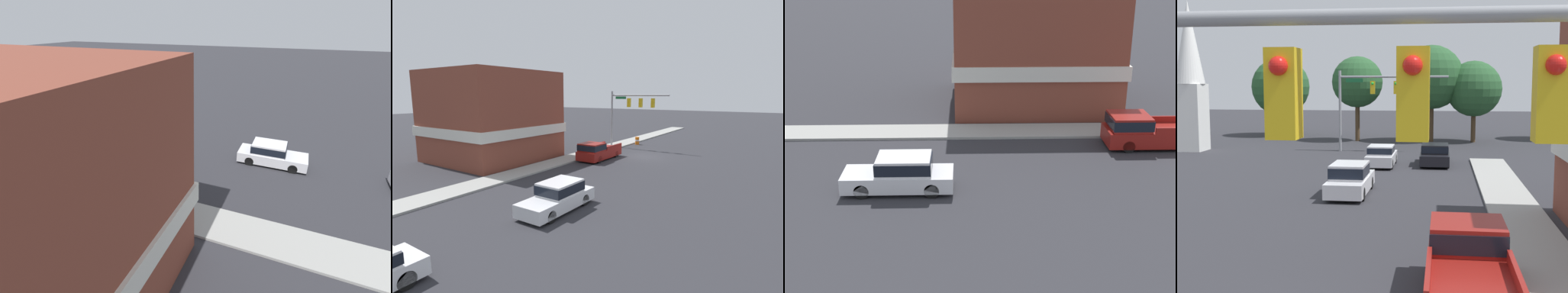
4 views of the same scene
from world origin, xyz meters
TOP-DOWN VIEW (x-y plane):
  - car_lead at (-2.09, 16.76)m, footprint 1.85×4.90m
  - pickup_truck_parked at (3.23, 4.09)m, footprint 2.15×5.43m
  - corner_brick_building at (12.36, 9.30)m, footprint 10.22×10.76m

SIDE VIEW (x-z plane):
  - car_lead at x=-2.09m, z-range 0.03..1.66m
  - pickup_truck_parked at x=3.23m, z-range -0.01..1.79m
  - corner_brick_building at x=12.36m, z-range -0.13..8.57m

